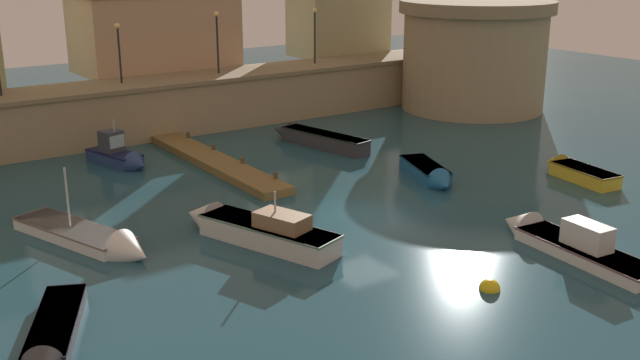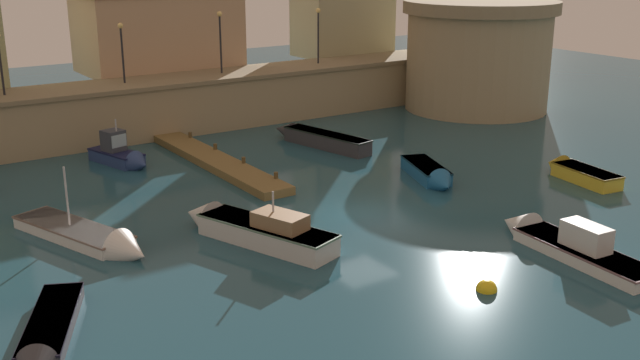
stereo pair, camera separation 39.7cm
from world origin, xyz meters
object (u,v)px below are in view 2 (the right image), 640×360
Objects in this scene: moored_boat_8 at (46,340)px; moored_boat_11 at (561,242)px; moored_boat_0 at (94,239)px; quay_lamp_2 at (220,33)px; mooring_buoy_0 at (486,290)px; moored_boat_7 at (251,228)px; quay_lamp_3 at (318,27)px; moored_boat_2 at (577,172)px; moored_boat_5 at (122,155)px; moored_boat_3 at (317,138)px; fortress_tower at (478,55)px; moored_boat_1 at (431,174)px; quay_lamp_1 at (122,43)px.

moored_boat_8 is 18.10m from moored_boat_11.
quay_lamp_2 is at bearing 119.99° from moored_boat_0.
moored_boat_7 is at bearing 117.56° from mooring_buoy_0.
quay_lamp_3 is 33.29m from moored_boat_8.
mooring_buoy_0 is (13.04, -4.26, -0.24)m from moored_boat_8.
moored_boat_7 is (-16.91, 1.85, 0.15)m from moored_boat_2.
moored_boat_5 is at bearing -147.69° from quay_lamp_2.
moored_boat_0 is 1.58× the size of moored_boat_2.
moored_boat_3 is (-6.83, 12.35, 0.09)m from moored_boat_2.
mooring_buoy_0 is at bearing -2.81° from moored_boat_5.
fortress_tower reaches higher than moored_boat_0.
moored_boat_0 is 16.04m from moored_boat_1.
mooring_buoy_0 is at bearing -98.32° from quay_lamp_2.
quay_lamp_2 reaches higher than quay_lamp_3.
moored_boat_7 is at bearing -130.00° from quay_lamp_3.
moored_boat_1 is 1.07× the size of moored_boat_2.
quay_lamp_1 reaches higher than moored_boat_7.
mooring_buoy_0 is at bearing 151.13° from moored_boat_3.
moored_boat_5 is 21.61m from mooring_buoy_0.
quay_lamp_2 is at bearing -43.55° from moored_boat_7.
moored_boat_5 is at bearing 178.49° from moored_boat_8.
moored_boat_3 is 0.99× the size of moored_boat_7.
moored_boat_11 is at bearing -88.11° from quay_lamp_2.
moored_boat_5 is at bearing -113.55° from quay_lamp_1.
moored_boat_1 is 6.86× the size of mooring_buoy_0.
moored_boat_1 is at bearing -6.51° from moored_boat_11.
moored_boat_0 is (-29.89, -9.93, -3.46)m from fortress_tower.
moored_boat_0 is at bearing 41.65° from moored_boat_7.
quay_lamp_3 is 10.79m from moored_boat_3.
moored_boat_3 is at bearing 152.24° from moored_boat_8.
moored_boat_2 is (8.75, -20.18, -5.34)m from quay_lamp_2.
moored_boat_5 is at bearing 29.82° from moored_boat_11.
moored_boat_1 is 0.67× the size of moored_boat_3.
moored_boat_2 is at bearing -53.40° from quay_lamp_1.
moored_boat_1 is at bearing -99.95° from moored_boat_7.
quay_lamp_2 reaches higher than moored_boat_2.
moored_boat_7 is 1.25× the size of moored_boat_8.
quay_lamp_3 is 0.63× the size of moored_boat_8.
quay_lamp_2 reaches higher than moored_boat_8.
quay_lamp_3 reaches higher than quay_lamp_1.
moored_boat_8 is (-8.77, -3.93, -0.27)m from moored_boat_7.
quay_lamp_3 is (-9.34, 5.56, 1.92)m from fortress_tower.
moored_boat_1 reaches higher than moored_boat_8.
moored_boat_8 is at bearing -41.77° from moored_boat_5.
fortress_tower is at bearing 89.08° from moored_boat_0.
moored_boat_11 is 4.82m from mooring_buoy_0.
mooring_buoy_0 is (-3.88, -26.53, -5.71)m from quay_lamp_2.
quay_lamp_2 is 22.64m from moored_boat_2.
quay_lamp_2 is at bearing 161.45° from fortress_tower.
moored_boat_0 reaches higher than moored_boat_7.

